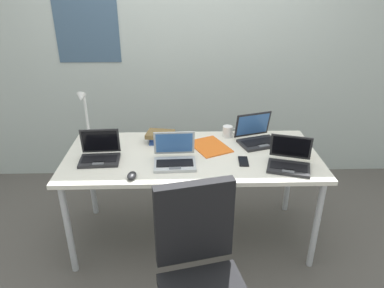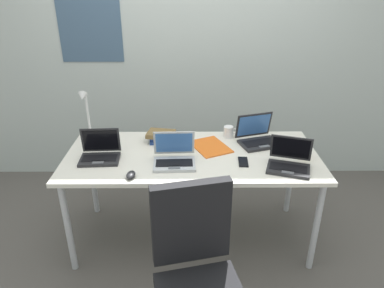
{
  "view_description": "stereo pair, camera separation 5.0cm",
  "coord_description": "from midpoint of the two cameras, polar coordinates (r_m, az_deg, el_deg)",
  "views": [
    {
      "loc": [
        -0.06,
        -2.29,
        1.92
      ],
      "look_at": [
        0.0,
        0.0,
        0.82
      ],
      "focal_mm": 33.64,
      "sensor_mm": 36.0,
      "label": 1
    },
    {
      "loc": [
        -0.01,
        -2.29,
        1.92
      ],
      "look_at": [
        0.0,
        0.0,
        0.82
      ],
      "focal_mm": 33.64,
      "sensor_mm": 36.0,
      "label": 2
    }
  ],
  "objects": [
    {
      "name": "ground_plane",
      "position": [
        2.98,
        -0.5,
        -14.35
      ],
      "size": [
        12.0,
        12.0,
        0.0
      ],
      "primitive_type": "plane",
      "color": "#56514C"
    },
    {
      "name": "wall_back",
      "position": [
        3.44,
        -0.99,
        15.28
      ],
      "size": [
        6.0,
        0.13,
        2.6
      ],
      "color": "#B2BCB7",
      "rests_on": "ground_plane"
    },
    {
      "name": "desk",
      "position": [
        2.6,
        -0.55,
        -2.72
      ],
      "size": [
        1.8,
        0.8,
        0.74
      ],
      "color": "silver",
      "rests_on": "ground_plane"
    },
    {
      "name": "desk_lamp",
      "position": [
        2.85,
        -17.05,
        4.33
      ],
      "size": [
        0.12,
        0.18,
        0.4
      ],
      "color": "white",
      "rests_on": "desk"
    },
    {
      "name": "laptop_by_keyboard",
      "position": [
        2.44,
        -3.36,
        -2.17
      ],
      "size": [
        0.29,
        0.26,
        0.21
      ],
      "color": "#B7BABC",
      "rests_on": "desk"
    },
    {
      "name": "laptop_back_left",
      "position": [
        2.77,
        9.77,
        1.08
      ],
      "size": [
        0.35,
        0.31,
        0.21
      ],
      "color": "#232326",
      "rests_on": "desk"
    },
    {
      "name": "laptop_front_right",
      "position": [
        2.57,
        -14.96,
        -1.57
      ],
      "size": [
        0.28,
        0.23,
        0.2
      ],
      "color": "#232326",
      "rests_on": "desk"
    },
    {
      "name": "laptop_center",
      "position": [
        2.47,
        14.6,
        -2.66
      ],
      "size": [
        0.33,
        0.31,
        0.2
      ],
      "color": "#232326",
      "rests_on": "desk"
    },
    {
      "name": "computer_mouse",
      "position": [
        2.31,
        -10.15,
        -4.95
      ],
      "size": [
        0.06,
        0.1,
        0.03
      ],
      "primitive_type": "ellipsoid",
      "rotation": [
        0.0,
        0.0,
        -0.09
      ],
      "color": "black",
      "rests_on": "desk"
    },
    {
      "name": "cell_phone",
      "position": [
        2.49,
        7.58,
        -2.75
      ],
      "size": [
        0.07,
        0.14,
        0.01
      ],
      "primitive_type": "cube",
      "rotation": [
        0.0,
        0.0,
        -0.06
      ],
      "color": "black",
      "rests_on": "desk"
    },
    {
      "name": "pill_bottle",
      "position": [
        2.64,
        16.96,
        -1.07
      ],
      "size": [
        0.04,
        0.04,
        0.08
      ],
      "color": "gold",
      "rests_on": "desk"
    },
    {
      "name": "book_stack",
      "position": [
        2.76,
        -5.42,
        1.15
      ],
      "size": [
        0.24,
        0.19,
        0.08
      ],
      "color": "navy",
      "rests_on": "desk"
    },
    {
      "name": "paper_folder_front_left",
      "position": [
        2.68,
        2.31,
        -0.38
      ],
      "size": [
        0.34,
        0.38,
        0.01
      ],
      "primitive_type": "cube",
      "rotation": [
        0.0,
        0.0,
        0.44
      ],
      "color": "orange",
      "rests_on": "desk"
    },
    {
      "name": "coffee_mug",
      "position": [
        2.84,
        5.2,
        1.99
      ],
      "size": [
        0.11,
        0.08,
        0.09
      ],
      "color": "white",
      "rests_on": "desk"
    }
  ]
}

